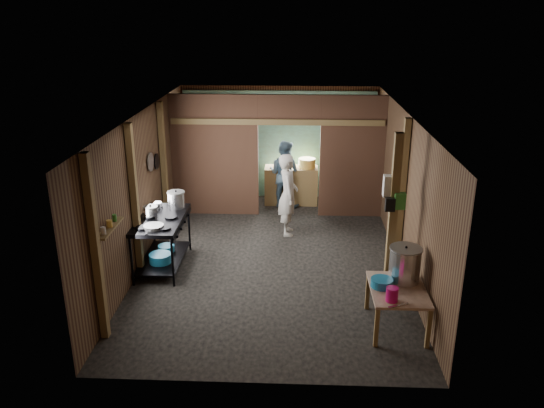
{
  "coord_description": "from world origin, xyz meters",
  "views": [
    {
      "loc": [
        0.39,
        -8.88,
        4.24
      ],
      "look_at": [
        0.0,
        -0.2,
        1.1
      ],
      "focal_mm": 35.76,
      "sensor_mm": 36.0,
      "label": 1
    }
  ],
  "objects_px": {
    "pink_bucket": "(392,294)",
    "gas_range": "(162,242)",
    "prep_table": "(396,308)",
    "stove_pot_large": "(176,200)",
    "yellow_tub": "(307,163)",
    "cook": "(288,195)",
    "stock_pot": "(405,265)"
  },
  "relations": [
    {
      "from": "stock_pot",
      "to": "cook",
      "type": "height_order",
      "value": "cook"
    },
    {
      "from": "stove_pot_large",
      "to": "cook",
      "type": "xyz_separation_m",
      "value": [
        1.96,
        1.07,
        -0.23
      ]
    },
    {
      "from": "gas_range",
      "to": "yellow_tub",
      "type": "bearing_deg",
      "value": 53.3
    },
    {
      "from": "gas_range",
      "to": "yellow_tub",
      "type": "relative_size",
      "value": 4.05
    },
    {
      "from": "prep_table",
      "to": "yellow_tub",
      "type": "height_order",
      "value": "yellow_tub"
    },
    {
      "from": "prep_table",
      "to": "cook",
      "type": "xyz_separation_m",
      "value": [
        -1.58,
        3.33,
        0.51
      ]
    },
    {
      "from": "stove_pot_large",
      "to": "cook",
      "type": "relative_size",
      "value": 0.19
    },
    {
      "from": "stove_pot_large",
      "to": "pink_bucket",
      "type": "relative_size",
      "value": 1.64
    },
    {
      "from": "gas_range",
      "to": "prep_table",
      "type": "xyz_separation_m",
      "value": [
        3.71,
        -1.75,
        -0.15
      ]
    },
    {
      "from": "gas_range",
      "to": "pink_bucket",
      "type": "xyz_separation_m",
      "value": [
        3.56,
        -2.09,
        0.26
      ]
    },
    {
      "from": "prep_table",
      "to": "pink_bucket",
      "type": "xyz_separation_m",
      "value": [
        -0.15,
        -0.34,
        0.4
      ]
    },
    {
      "from": "prep_table",
      "to": "stove_pot_large",
      "type": "relative_size",
      "value": 3.26
    },
    {
      "from": "prep_table",
      "to": "stove_pot_large",
      "type": "height_order",
      "value": "stove_pot_large"
    },
    {
      "from": "stock_pot",
      "to": "pink_bucket",
      "type": "distance_m",
      "value": 0.65
    },
    {
      "from": "gas_range",
      "to": "stove_pot_large",
      "type": "distance_m",
      "value": 0.8
    },
    {
      "from": "stove_pot_large",
      "to": "stock_pot",
      "type": "distance_m",
      "value": 4.18
    },
    {
      "from": "gas_range",
      "to": "cook",
      "type": "height_order",
      "value": "cook"
    },
    {
      "from": "yellow_tub",
      "to": "cook",
      "type": "distance_m",
      "value": 1.86
    },
    {
      "from": "prep_table",
      "to": "stove_pot_large",
      "type": "bearing_deg",
      "value": 147.4
    },
    {
      "from": "prep_table",
      "to": "stock_pot",
      "type": "xyz_separation_m",
      "value": [
        0.11,
        0.23,
        0.55
      ]
    },
    {
      "from": "gas_range",
      "to": "prep_table",
      "type": "relative_size",
      "value": 1.48
    },
    {
      "from": "yellow_tub",
      "to": "prep_table",
      "type": "bearing_deg",
      "value": -77.08
    },
    {
      "from": "gas_range",
      "to": "stock_pot",
      "type": "xyz_separation_m",
      "value": [
        3.82,
        -1.51,
        0.4
      ]
    },
    {
      "from": "stove_pot_large",
      "to": "yellow_tub",
      "type": "height_order",
      "value": "stove_pot_large"
    },
    {
      "from": "pink_bucket",
      "to": "cook",
      "type": "height_order",
      "value": "cook"
    },
    {
      "from": "cook",
      "to": "gas_range",
      "type": "bearing_deg",
      "value": 122.8
    },
    {
      "from": "yellow_tub",
      "to": "cook",
      "type": "bearing_deg",
      "value": -102.31
    },
    {
      "from": "gas_range",
      "to": "stock_pot",
      "type": "distance_m",
      "value": 4.13
    },
    {
      "from": "pink_bucket",
      "to": "gas_range",
      "type": "bearing_deg",
      "value": 149.57
    },
    {
      "from": "pink_bucket",
      "to": "cook",
      "type": "bearing_deg",
      "value": 111.26
    },
    {
      "from": "stock_pot",
      "to": "stove_pot_large",
      "type": "bearing_deg",
      "value": 150.95
    },
    {
      "from": "yellow_tub",
      "to": "pink_bucket",
      "type": "bearing_deg",
      "value": -79.33
    }
  ]
}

